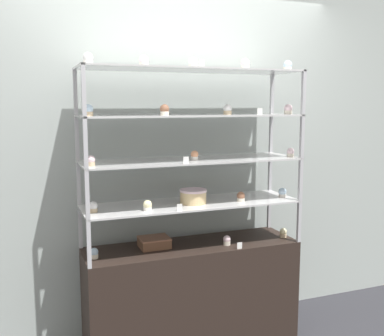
{
  "coord_description": "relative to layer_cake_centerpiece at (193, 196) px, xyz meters",
  "views": [
    {
      "loc": [
        -1.07,
        -2.81,
        1.7
      ],
      "look_at": [
        0.0,
        0.0,
        1.27
      ],
      "focal_mm": 42.0,
      "sensor_mm": 36.0,
      "label": 1
    }
  ],
  "objects": [
    {
      "name": "cupcake_14",
      "position": [
        -0.68,
        -0.04,
        0.88
      ],
      "size": [
        0.06,
        0.06,
        0.07
      ],
      "color": "white",
      "rests_on": "display_riser_top"
    },
    {
      "name": "cupcake_0",
      "position": [
        -0.67,
        -0.01,
        -0.31
      ],
      "size": [
        0.05,
        0.05,
        0.07
      ],
      "color": "beige",
      "rests_on": "display_base"
    },
    {
      "name": "display_base",
      "position": [
        0.0,
        0.02,
        -0.72
      ],
      "size": [
        1.48,
        0.43,
        0.74
      ],
      "color": "black",
      "rests_on": "ground_plane"
    },
    {
      "name": "cupcake_17",
      "position": [
        0.35,
        -0.05,
        0.88
      ],
      "size": [
        0.06,
        0.06,
        0.07
      ],
      "color": "beige",
      "rests_on": "display_riser_top"
    },
    {
      "name": "cupcake_12",
      "position": [
        0.23,
        -0.04,
        0.58
      ],
      "size": [
        0.06,
        0.06,
        0.07
      ],
      "color": "#CCB28C",
      "rests_on": "display_riser_upper"
    },
    {
      "name": "cupcake_6",
      "position": [
        0.68,
        -0.04,
        -0.02
      ],
      "size": [
        0.06,
        0.06,
        0.07
      ],
      "color": "white",
      "rests_on": "display_riser_lower"
    },
    {
      "name": "cupcake_5",
      "position": [
        0.33,
        -0.06,
        -0.02
      ],
      "size": [
        0.06,
        0.06,
        0.07
      ],
      "color": "beige",
      "rests_on": "display_riser_lower"
    },
    {
      "name": "cupcake_11",
      "position": [
        -0.22,
        -0.09,
        0.58
      ],
      "size": [
        0.06,
        0.06,
        0.07
      ],
      "color": "beige",
      "rests_on": "display_riser_upper"
    },
    {
      "name": "price_tag_0",
      "position": [
        0.27,
        -0.17,
        -0.33
      ],
      "size": [
        0.04,
        0.0,
        0.04
      ],
      "color": "white",
      "rests_on": "display_base"
    },
    {
      "name": "cupcake_13",
      "position": [
        0.69,
        -0.07,
        0.58
      ],
      "size": [
        0.06,
        0.06,
        0.07
      ],
      "color": "beige",
      "rests_on": "display_riser_upper"
    },
    {
      "name": "back_wall",
      "position": [
        0.0,
        0.38,
        0.22
      ],
      "size": [
        8.0,
        0.05,
        2.6
      ],
      "color": "#A8B2AD",
      "rests_on": "ground_plane"
    },
    {
      "name": "display_riser_middle",
      "position": [
        0.0,
        0.02,
        0.23
      ],
      "size": [
        1.48,
        0.43,
        0.3
      ],
      "color": "#B7B7BC",
      "rests_on": "display_riser_lower"
    },
    {
      "name": "price_tag_3",
      "position": [
        0.4,
        -0.17,
        0.57
      ],
      "size": [
        0.04,
        0.0,
        0.04
      ],
      "color": "white",
      "rests_on": "display_riser_upper"
    },
    {
      "name": "display_riser_lower",
      "position": [
        0.0,
        0.02,
        -0.07
      ],
      "size": [
        1.48,
        0.43,
        0.3
      ],
      "color": "#B7B7BC",
      "rests_on": "display_base"
    },
    {
      "name": "layer_cake_centerpiece",
      "position": [
        0.0,
        0.0,
        0.0
      ],
      "size": [
        0.18,
        0.18,
        0.1
      ],
      "color": "#DBBC84",
      "rests_on": "display_riser_lower"
    },
    {
      "name": "cupcake_18",
      "position": [
        0.69,
        -0.03,
        0.88
      ],
      "size": [
        0.06,
        0.06,
        0.07
      ],
      "color": "beige",
      "rests_on": "display_riser_top"
    },
    {
      "name": "price_tag_2",
      "position": [
        -0.11,
        -0.17,
        0.27
      ],
      "size": [
        0.04,
        0.0,
        0.04
      ],
      "color": "white",
      "rests_on": "display_riser_middle"
    },
    {
      "name": "cupcake_10",
      "position": [
        -0.69,
        -0.04,
        0.58
      ],
      "size": [
        0.06,
        0.06,
        0.07
      ],
      "color": "#CCB28C",
      "rests_on": "display_riser_upper"
    },
    {
      "name": "cupcake_7",
      "position": [
        -0.68,
        -0.07,
        0.28
      ],
      "size": [
        0.05,
        0.05,
        0.06
      ],
      "color": "#CCB28C",
      "rests_on": "display_riser_middle"
    },
    {
      "name": "cupcake_15",
      "position": [
        -0.33,
        -0.02,
        0.88
      ],
      "size": [
        0.06,
        0.06,
        0.07
      ],
      "color": "beige",
      "rests_on": "display_riser_top"
    },
    {
      "name": "cupcake_16",
      "position": [
        -0.0,
        -0.01,
        0.88
      ],
      "size": [
        0.06,
        0.06,
        0.07
      ],
      "color": "beige",
      "rests_on": "display_riser_top"
    },
    {
      "name": "cupcake_8",
      "position": [
        0.0,
        -0.03,
        0.28
      ],
      "size": [
        0.05,
        0.05,
        0.06
      ],
      "color": "white",
      "rests_on": "display_riser_middle"
    },
    {
      "name": "cupcake_3",
      "position": [
        -0.67,
        -0.01,
        -0.02
      ],
      "size": [
        0.06,
        0.06,
        0.07
      ],
      "color": "#CCB28C",
      "rests_on": "display_riser_lower"
    },
    {
      "name": "cupcake_1",
      "position": [
        0.22,
        -0.07,
        -0.31
      ],
      "size": [
        0.05,
        0.05,
        0.07
      ],
      "color": "beige",
      "rests_on": "display_base"
    },
    {
      "name": "cupcake_2",
      "position": [
        0.69,
        -0.05,
        -0.31
      ],
      "size": [
        0.05,
        0.05,
        0.07
      ],
      "color": "#CCB28C",
      "rests_on": "display_base"
    },
    {
      "name": "display_riser_top",
      "position": [
        0.0,
        0.02,
        0.83
      ],
      "size": [
        1.48,
        0.43,
        0.3
      ],
      "color": "#B7B7BC",
      "rests_on": "display_riser_upper"
    },
    {
      "name": "cupcake_9",
      "position": [
        0.7,
        -0.09,
        0.28
      ],
      "size": [
        0.05,
        0.05,
        0.06
      ],
      "color": "beige",
      "rests_on": "display_riser_middle"
    },
    {
      "name": "cupcake_4",
      "position": [
        -0.35,
        -0.1,
        -0.02
      ],
      "size": [
        0.06,
        0.06,
        0.07
      ],
      "color": "white",
      "rests_on": "display_riser_lower"
    },
    {
      "name": "price_tag_4",
      "position": [
        -0.01,
        -0.17,
        0.87
      ],
      "size": [
        0.04,
        0.0,
        0.04
      ],
      "color": "white",
      "rests_on": "display_riser_top"
    },
    {
      "name": "display_riser_upper",
      "position": [
        0.0,
        0.02,
        0.53
      ],
      "size": [
        1.48,
        0.43,
        0.3
      ],
      "color": "#B7B7BC",
      "rests_on": "display_riser_middle"
    },
    {
      "name": "sheet_cake_frosted",
      "position": [
        -0.26,
        0.06,
        -0.31
      ],
      "size": [
        0.2,
        0.17,
        0.07
      ],
      "color": "brown",
      "rests_on": "display_base"
    },
    {
      "name": "price_tag_1",
      "position": [
        -0.16,
        -0.17,
        -0.03
      ],
      "size": [
        0.04,
        0.0,
        0.04
      ],
      "color": "white",
      "rests_on": "display_riser_lower"
    }
  ]
}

